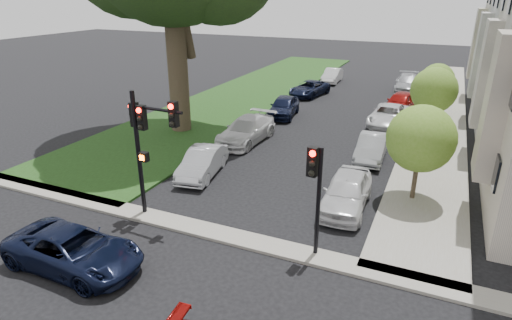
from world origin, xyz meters
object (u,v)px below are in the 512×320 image
at_px(car_parked_0, 347,192).
at_px(car_parked_2, 389,115).
at_px(car_parked_6, 246,130).
at_px(car_parked_7, 284,106).
at_px(small_tree_b, 434,90).
at_px(car_parked_8, 309,89).
at_px(car_parked_4, 407,83).
at_px(car_parked_1, 372,148).
at_px(car_cross_near, 73,250).
at_px(car_parked_3, 401,102).
at_px(traffic_signal_main, 145,133).
at_px(small_tree_c, 437,80).
at_px(car_parked_5, 202,163).
at_px(car_parked_9, 332,76).
at_px(traffic_signal_secondary, 315,182).
at_px(small_tree_a, 421,139).

distance_m(car_parked_0, car_parked_2, 13.07).
distance_m(car_parked_6, car_parked_7, 6.23).
xyz_separation_m(small_tree_b, car_parked_0, (-2.52, -12.17, -2.08)).
height_order(car_parked_0, car_parked_8, car_parked_0).
xyz_separation_m(car_parked_4, car_parked_6, (-7.44, -18.48, -0.01)).
relative_size(small_tree_b, car_parked_1, 1.04).
relative_size(car_cross_near, car_parked_7, 1.11).
bearing_deg(car_parked_6, car_cross_near, -86.55).
distance_m(car_parked_1, car_parked_3, 10.85).
xyz_separation_m(traffic_signal_main, car_parked_4, (7.04, 28.33, -2.81)).
relative_size(small_tree_b, small_tree_c, 1.16).
distance_m(car_parked_4, car_parked_5, 25.03).
bearing_deg(car_parked_1, car_parked_9, 108.27).
relative_size(traffic_signal_secondary, car_parked_0, 0.91).
bearing_deg(car_parked_3, car_parked_7, -136.02).
bearing_deg(car_parked_0, car_parked_6, 138.73).
xyz_separation_m(car_parked_0, car_parked_1, (-0.02, 6.15, -0.09)).
bearing_deg(car_cross_near, car_parked_2, -18.59).
xyz_separation_m(car_parked_1, car_parked_9, (-7.27, 19.52, 0.00)).
bearing_deg(traffic_signal_secondary, car_cross_near, -150.76).
height_order(car_parked_2, car_parked_5, same).
height_order(small_tree_c, car_parked_0, small_tree_c).
bearing_deg(car_parked_2, car_parked_3, 88.17).
bearing_deg(car_parked_0, traffic_signal_main, -153.90).
distance_m(traffic_signal_main, car_cross_near, 4.91).
bearing_deg(car_parked_2, small_tree_a, -73.90).
relative_size(car_cross_near, car_parked_2, 0.99).
relative_size(small_tree_c, traffic_signal_main, 0.71).
bearing_deg(car_parked_3, car_parked_4, 103.75).
distance_m(small_tree_a, car_parked_4, 22.76).
xyz_separation_m(traffic_signal_main, car_parked_0, (7.07, 3.88, -2.81)).
relative_size(car_parked_3, car_parked_8, 0.94).
relative_size(car_parked_5, car_parked_8, 0.89).
distance_m(small_tree_a, car_cross_near, 14.01).
height_order(small_tree_c, car_parked_9, small_tree_c).
distance_m(small_tree_b, traffic_signal_main, 18.72).
bearing_deg(small_tree_c, car_parked_6, -130.61).
bearing_deg(car_parked_0, car_parked_1, 87.54).
relative_size(car_cross_near, car_parked_0, 1.09).
distance_m(car_parked_6, car_parked_8, 13.22).
xyz_separation_m(traffic_signal_secondary, car_parked_5, (-7.02, 4.43, -2.13)).
height_order(traffic_signal_secondary, car_parked_6, traffic_signal_secondary).
bearing_deg(car_parked_9, traffic_signal_secondary, -78.81).
xyz_separation_m(car_parked_5, car_parked_7, (-0.08, 11.69, 0.06)).
distance_m(car_parked_1, car_parked_6, 7.45).
bearing_deg(car_parked_6, car_parked_4, 70.73).
xyz_separation_m(small_tree_b, traffic_signal_main, (-9.59, -16.05, 0.74)).
height_order(car_parked_5, car_parked_6, car_parked_6).
bearing_deg(car_parked_3, traffic_signal_main, -97.50).
relative_size(small_tree_c, car_parked_1, 0.90).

